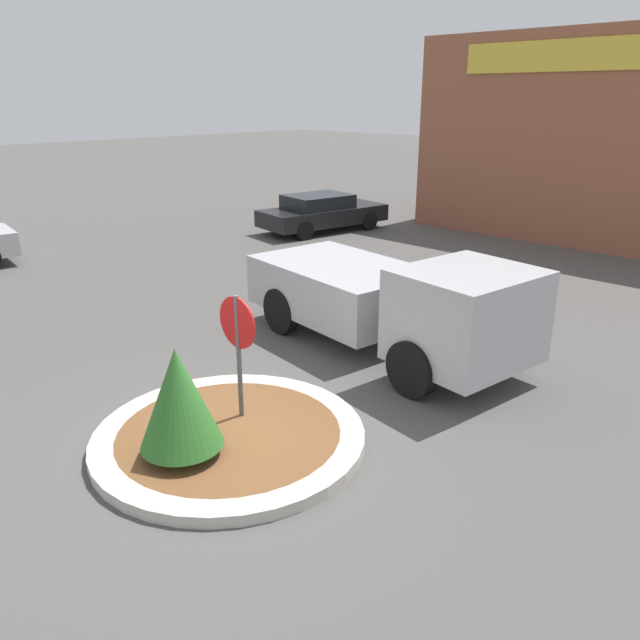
{
  "coord_description": "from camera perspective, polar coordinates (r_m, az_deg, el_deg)",
  "views": [
    {
      "loc": [
        6.23,
        -4.63,
        4.59
      ],
      "look_at": [
        -0.46,
        2.31,
        1.1
      ],
      "focal_mm": 35.0,
      "sensor_mm": 36.0,
      "label": 1
    }
  ],
  "objects": [
    {
      "name": "ground_plane",
      "position": [
        9.02,
        -8.24,
        -10.94
      ],
      "size": [
        120.0,
        120.0,
        0.0
      ],
      "primitive_type": "plane",
      "color": "#514F4C"
    },
    {
      "name": "utility_truck",
      "position": [
        11.63,
        6.32,
        1.83
      ],
      "size": [
        6.1,
        2.96,
        1.96
      ],
      "rotation": [
        0.0,
        0.0,
        -0.13
      ],
      "color": "#B2B2B7",
      "rests_on": "ground_plane"
    },
    {
      "name": "storefront_building",
      "position": [
        23.78,
        26.01,
        14.75
      ],
      "size": [
        12.19,
        6.07,
        6.51
      ],
      "color": "#93563D",
      "rests_on": "ground_plane"
    },
    {
      "name": "parked_sedan_black",
      "position": [
        22.47,
        0.16,
        9.83
      ],
      "size": [
        2.61,
        4.82,
        1.31
      ],
      "rotation": [
        0.0,
        0.0,
        1.4
      ],
      "color": "black",
      "rests_on": "ground_plane"
    },
    {
      "name": "traffic_island",
      "position": [
        8.98,
        -8.27,
        -10.49
      ],
      "size": [
        3.8,
        3.8,
        0.16
      ],
      "color": "#BCB7AD",
      "rests_on": "ground_plane"
    },
    {
      "name": "stop_sign",
      "position": [
        8.82,
        -7.51,
        -1.6
      ],
      "size": [
        0.75,
        0.07,
        2.0
      ],
      "color": "#4C4C51",
      "rests_on": "ground_plane"
    },
    {
      "name": "island_shrub",
      "position": [
        8.14,
        -12.8,
        -6.94
      ],
      "size": [
        1.08,
        1.08,
        1.49
      ],
      "color": "brown",
      "rests_on": "traffic_island"
    }
  ]
}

